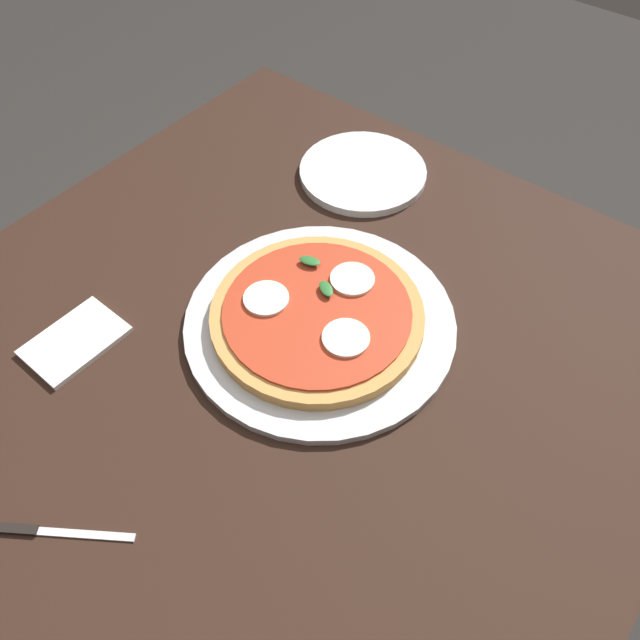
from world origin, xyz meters
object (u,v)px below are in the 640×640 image
at_px(serving_tray, 320,322).
at_px(knife, 36,531).
at_px(plate_white, 363,172).
at_px(napkin, 75,341).
at_px(dining_table, 263,415).
at_px(pizza, 317,314).

distance_m(serving_tray, knife, 0.43).
relative_size(plate_white, napkin, 1.69).
xyz_separation_m(dining_table, napkin, (-0.12, 0.23, 0.11)).
bearing_deg(dining_table, pizza, -4.96).
bearing_deg(plate_white, dining_table, -162.38).
distance_m(pizza, napkin, 0.34).
distance_m(napkin, knife, 0.26).
relative_size(pizza, napkin, 2.28).
bearing_deg(plate_white, knife, -173.62).
height_order(pizza, plate_white, pizza).
relative_size(dining_table, pizza, 3.96).
height_order(pizza, napkin, pizza).
distance_m(serving_tray, pizza, 0.02).
distance_m(plate_white, knife, 0.74).
height_order(pizza, knife, pizza).
relative_size(dining_table, napkin, 9.03).
xyz_separation_m(dining_table, serving_tray, (0.12, -0.01, 0.11)).
bearing_deg(pizza, serving_tray, -47.09).
distance_m(serving_tray, plate_white, 0.34).
xyz_separation_m(plate_white, napkin, (-0.54, 0.10, -0.00)).
bearing_deg(serving_tray, knife, 171.35).
distance_m(plate_white, napkin, 0.55).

